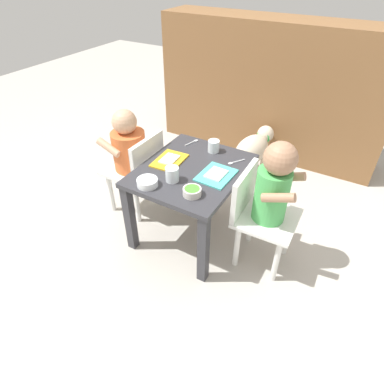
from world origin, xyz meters
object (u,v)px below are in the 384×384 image
(seated_child_right, at_px, (269,192))
(food_tray_left, at_px, (169,161))
(veggie_bowl_near, at_px, (192,191))
(dog, at_px, (253,149))
(water_cup_left, at_px, (214,147))
(seated_child_left, at_px, (131,151))
(food_tray_right, at_px, (216,175))
(cereal_bowl_right_side, at_px, (147,182))
(dining_table, at_px, (192,181))
(spoon_by_right_tray, at_px, (235,162))
(water_cup_right, at_px, (172,175))
(spoon_by_left_tray, at_px, (193,142))

(seated_child_right, relative_size, food_tray_left, 3.49)
(veggie_bowl_near, bearing_deg, seated_child_right, 32.23)
(dog, bearing_deg, seated_child_right, -65.04)
(food_tray_left, distance_m, water_cup_left, 0.26)
(seated_child_left, xyz_separation_m, dog, (0.47, 0.72, -0.20))
(dog, height_order, food_tray_left, food_tray_left)
(seated_child_left, relative_size, food_tray_right, 3.27)
(seated_child_right, bearing_deg, veggie_bowl_near, -147.77)
(seated_child_right, distance_m, water_cup_left, 0.44)
(dog, distance_m, cereal_bowl_right_side, 1.01)
(seated_child_left, xyz_separation_m, veggie_bowl_near, (0.52, -0.20, 0.04))
(dining_table, xyz_separation_m, spoon_by_right_tray, (0.16, 0.16, 0.08))
(cereal_bowl_right_side, bearing_deg, dining_table, 65.50)
(dining_table, distance_m, food_tray_right, 0.16)
(dog, xyz_separation_m, food_tray_left, (-0.20, -0.74, 0.23))
(veggie_bowl_near, xyz_separation_m, cereal_bowl_right_side, (-0.22, -0.04, -0.00))
(water_cup_left, bearing_deg, dog, 84.82)
(seated_child_left, relative_size, water_cup_left, 9.93)
(water_cup_left, distance_m, water_cup_right, 0.35)
(seated_child_left, distance_m, spoon_by_right_tray, 0.59)
(seated_child_right, distance_m, food_tray_right, 0.27)
(seated_child_left, relative_size, dog, 1.47)
(seated_child_left, bearing_deg, water_cup_left, 24.17)
(spoon_by_right_tray, bearing_deg, water_cup_right, -122.82)
(seated_child_right, xyz_separation_m, dog, (-0.34, 0.74, -0.23))
(cereal_bowl_right_side, relative_size, spoon_by_left_tray, 0.99)
(seated_child_right, bearing_deg, water_cup_left, 152.01)
(spoon_by_left_tray, height_order, spoon_by_right_tray, same)
(water_cup_right, xyz_separation_m, spoon_by_right_tray, (0.19, 0.30, -0.03))
(water_cup_right, relative_size, spoon_by_right_tray, 0.80)
(seated_child_right, distance_m, cereal_bowl_right_side, 0.56)
(spoon_by_left_tray, bearing_deg, spoon_by_right_tray, -14.89)
(dining_table, relative_size, dog, 1.36)
(food_tray_right, distance_m, cereal_bowl_right_side, 0.33)
(cereal_bowl_right_side, xyz_separation_m, spoon_by_left_tray, (-0.03, 0.47, -0.02))
(food_tray_right, bearing_deg, cereal_bowl_right_side, -136.70)
(dog, distance_m, food_tray_left, 0.80)
(food_tray_left, bearing_deg, water_cup_right, -51.23)
(dining_table, relative_size, spoon_by_right_tray, 6.61)
(water_cup_right, relative_size, cereal_bowl_right_side, 0.73)
(dog, bearing_deg, water_cup_left, -95.18)
(seated_child_left, height_order, water_cup_left, seated_child_left)
(water_cup_right, bearing_deg, seated_child_right, 17.42)
(dog, xyz_separation_m, water_cup_right, (-0.09, -0.87, 0.26))
(seated_child_left, height_order, food_tray_right, seated_child_left)
(food_tray_right, xyz_separation_m, spoon_by_left_tray, (-0.27, 0.24, -0.00))
(dog, relative_size, cereal_bowl_right_side, 4.43)
(water_cup_right, bearing_deg, seated_child_left, 157.83)
(food_tray_right, height_order, spoon_by_right_tray, food_tray_right)
(dining_table, relative_size, water_cup_right, 8.28)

